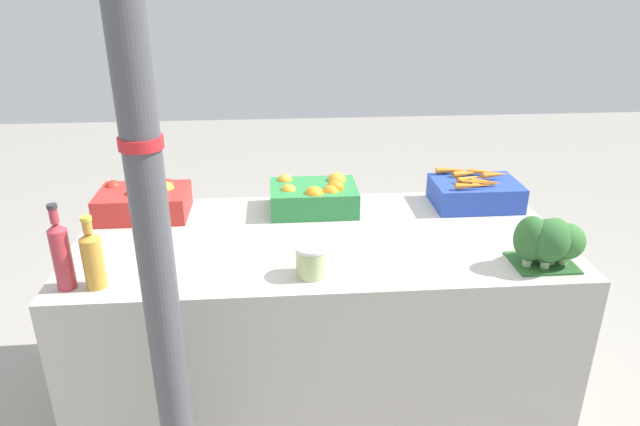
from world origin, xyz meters
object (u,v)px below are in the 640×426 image
object	(u,v)px
pickle_jar	(311,261)
juice_bottle_amber	(93,258)
broccoli_pile	(549,241)
juice_bottle_ruby	(61,254)
support_pole	(145,174)
apple_crate	(144,200)
carrot_crate	(475,192)
orange_crate	(315,196)

from	to	relation	value
pickle_jar	juice_bottle_amber	bearing A→B (deg)	-178.44
broccoli_pile	juice_bottle_ruby	size ratio (longest dim) A/B	0.86
broccoli_pile	juice_bottle_amber	world-z (taller)	juice_bottle_amber
support_pole	juice_bottle_amber	bearing A→B (deg)	129.24
apple_crate	broccoli_pile	size ratio (longest dim) A/B	1.45
support_pole	carrot_crate	world-z (taller)	support_pole
orange_crate	juice_bottle_amber	xyz separation A→B (m)	(-0.77, -0.60, 0.04)
orange_crate	juice_bottle_ruby	size ratio (longest dim) A/B	1.25
support_pole	apple_crate	world-z (taller)	support_pole
juice_bottle_ruby	pickle_jar	bearing A→B (deg)	1.37
broccoli_pile	juice_bottle_amber	bearing A→B (deg)	-179.28
juice_bottle_ruby	juice_bottle_amber	bearing A→B (deg)	-0.00
juice_bottle_ruby	juice_bottle_amber	xyz separation A→B (m)	(0.10, -0.00, -0.02)
broccoli_pile	carrot_crate	bearing A→B (deg)	96.39
support_pole	orange_crate	distance (m)	1.16
support_pole	broccoli_pile	xyz separation A→B (m)	(1.27, 0.37, -0.42)
carrot_crate	pickle_jar	distance (m)	0.97
broccoli_pile	orange_crate	bearing A→B (deg)	143.66
juice_bottle_ruby	pickle_jar	xyz separation A→B (m)	(0.82, 0.02, -0.07)
juice_bottle_amber	support_pole	bearing A→B (deg)	-50.76
orange_crate	juice_bottle_ruby	bearing A→B (deg)	-145.49
orange_crate	pickle_jar	world-z (taller)	orange_crate
support_pole	carrot_crate	bearing A→B (deg)	38.26
orange_crate	juice_bottle_amber	world-z (taller)	juice_bottle_amber
orange_crate	pickle_jar	xyz separation A→B (m)	(-0.05, -0.58, -0.01)
broccoli_pile	pickle_jar	distance (m)	0.84
apple_crate	pickle_jar	xyz separation A→B (m)	(0.68, -0.58, -0.01)
juice_bottle_ruby	broccoli_pile	bearing A→B (deg)	0.67
broccoli_pile	juice_bottle_ruby	xyz separation A→B (m)	(-1.65, -0.02, 0.03)
carrot_crate	broccoli_pile	world-z (taller)	broccoli_pile
support_pole	broccoli_pile	size ratio (longest dim) A/B	9.85
orange_crate	broccoli_pile	size ratio (longest dim) A/B	1.45
support_pole	juice_bottle_amber	xyz separation A→B (m)	(-0.29, 0.35, -0.41)
support_pole	broccoli_pile	distance (m)	1.39
support_pole	juice_bottle_ruby	world-z (taller)	support_pole
apple_crate	pickle_jar	bearing A→B (deg)	-40.59
orange_crate	juice_bottle_ruby	world-z (taller)	juice_bottle_ruby
pickle_jar	orange_crate	bearing A→B (deg)	84.87
broccoli_pile	juice_bottle_amber	xyz separation A→B (m)	(-1.56, -0.02, 0.01)
carrot_crate	juice_bottle_ruby	distance (m)	1.70
carrot_crate	pickle_jar	world-z (taller)	carrot_crate
orange_crate	pickle_jar	distance (m)	0.58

